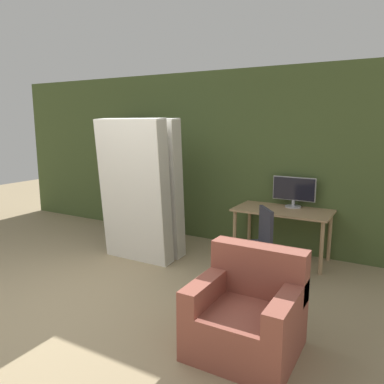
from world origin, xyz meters
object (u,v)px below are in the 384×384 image
Objects in this scene: mattress_near at (135,191)px; armchair at (248,313)px; monitor at (294,191)px; mattress_far at (149,188)px; office_chair at (253,253)px; bookshelf at (132,180)px.

mattress_near is 2.32× the size of armchair.
mattress_far is (-1.84, -0.93, 0.02)m from monitor.
office_chair is at bearing 108.62° from armchair.
armchair is at bearing -83.42° from monitor.
mattress_far is (0.00, 0.33, -0.00)m from mattress_near.
mattress_near is at bearing -90.00° from mattress_far.
monitor reaches higher than armchair.
office_chair is at bearing -22.13° from bookshelf.
monitor is at bearing 0.26° from bookshelf.
mattress_near reaches higher than office_chair.
mattress_far is at bearing -153.20° from monitor.
office_chair is 1.79m from mattress_far.
monitor is 0.71× the size of armchair.
mattress_far reaches higher than office_chair.
monitor is 2.55m from armchair.
armchair is at bearing -37.68° from bookshelf.
monitor is 0.30× the size of mattress_near.
office_chair is (-0.17, -1.12, -0.60)m from monitor.
mattress_near is (-1.84, -1.26, 0.02)m from monitor.
monitor is 1.28m from office_chair.
office_chair is at bearing -6.37° from mattress_far.
bookshelf is 1.62m from mattress_near.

